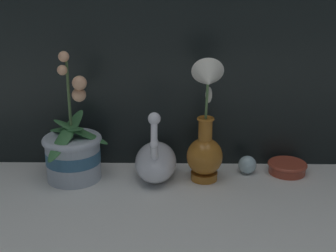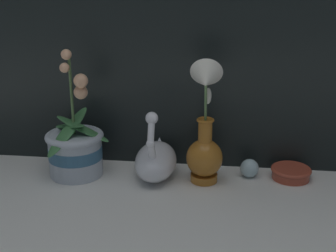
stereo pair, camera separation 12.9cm
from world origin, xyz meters
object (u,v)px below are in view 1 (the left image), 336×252
at_px(swan_figurine, 156,160).
at_px(glass_sphere, 247,165).
at_px(blue_vase, 205,139).
at_px(orchid_potted_plant, 73,151).
at_px(amber_dish, 287,167).

distance_m(swan_figurine, glass_sphere, 0.27).
height_order(swan_figurine, blue_vase, blue_vase).
xyz_separation_m(orchid_potted_plant, blue_vase, (0.37, -0.01, 0.04)).
relative_size(swan_figurine, blue_vase, 0.61).
distance_m(glass_sphere, amber_dish, 0.12).
bearing_deg(swan_figurine, blue_vase, -8.39).
bearing_deg(orchid_potted_plant, glass_sphere, 4.93).
height_order(orchid_potted_plant, glass_sphere, orchid_potted_plant).
bearing_deg(blue_vase, swan_figurine, 171.61).
bearing_deg(glass_sphere, orchid_potted_plant, -175.07).
height_order(orchid_potted_plant, swan_figurine, orchid_potted_plant).
bearing_deg(orchid_potted_plant, amber_dish, 4.32).
bearing_deg(blue_vase, orchid_potted_plant, 178.22).
xyz_separation_m(orchid_potted_plant, amber_dish, (0.62, 0.05, -0.06)).
xyz_separation_m(blue_vase, glass_sphere, (0.13, 0.05, -0.10)).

